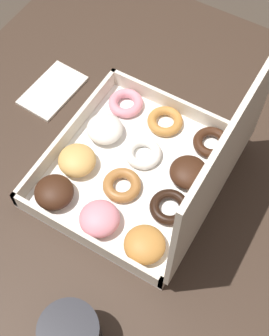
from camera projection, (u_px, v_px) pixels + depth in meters
ground_plane at (145, 289)px, 1.44m from camera, size 8.00×8.00×0.00m
dining_table at (150, 202)px, 0.92m from camera, size 0.91×0.93×0.71m
donut_box at (146, 170)px, 0.78m from camera, size 0.32×0.30×0.29m
coffee_mug at (71, 335)px, 0.65m from camera, size 0.08×0.08×0.09m
paper_napkin at (53, 90)px, 0.93m from camera, size 0.14×0.09×0.01m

